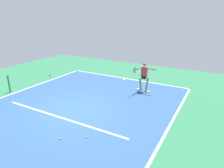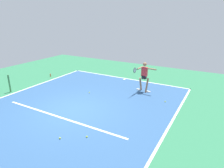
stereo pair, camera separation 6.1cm
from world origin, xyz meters
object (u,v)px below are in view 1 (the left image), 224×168
(tennis_ball_near_player, at_px, (89,93))
(tennis_ball_far_corner, at_px, (165,101))
(net_post, at_px, (9,84))
(tennis_ball_centre_court, at_px, (60,138))
(tennis_ball_by_sideline, at_px, (87,137))
(water_bottle, at_px, (50,75))
(tennis_player, at_px, (144,75))

(tennis_ball_near_player, xyz_separation_m, tennis_ball_far_corner, (-4.30, -0.93, 0.00))
(net_post, bearing_deg, tennis_ball_centre_court, 160.62)
(tennis_ball_far_corner, relative_size, tennis_ball_by_sideline, 1.00)
(net_post, bearing_deg, tennis_ball_near_player, -152.42)
(tennis_ball_near_player, xyz_separation_m, water_bottle, (4.59, -1.32, 0.08))
(tennis_ball_near_player, bearing_deg, net_post, 27.58)
(tennis_ball_centre_court, bearing_deg, water_bottle, -41.56)
(net_post, distance_m, tennis_ball_near_player, 4.82)
(tennis_player, xyz_separation_m, tennis_ball_by_sideline, (0.08, 5.63, -1.01))
(tennis_ball_near_player, distance_m, tennis_ball_far_corner, 4.40)
(tennis_ball_near_player, relative_size, tennis_ball_far_corner, 1.00)
(net_post, height_order, tennis_ball_near_player, net_post)
(net_post, xyz_separation_m, tennis_player, (-6.93, -4.08, 0.51))
(tennis_ball_by_sideline, distance_m, water_bottle, 8.82)
(tennis_player, height_order, tennis_ball_by_sideline, tennis_player)
(tennis_player, distance_m, water_bottle, 7.36)
(tennis_player, xyz_separation_m, tennis_ball_near_player, (2.69, 1.87, -1.01))
(tennis_player, xyz_separation_m, tennis_ball_centre_court, (0.89, 6.21, -1.01))
(net_post, distance_m, tennis_player, 8.06)
(tennis_player, distance_m, tennis_ball_by_sideline, 5.72)
(net_post, bearing_deg, tennis_player, -149.50)
(tennis_player, bearing_deg, tennis_ball_far_corner, 154.35)
(tennis_ball_by_sideline, bearing_deg, water_bottle, -35.24)
(tennis_ball_centre_court, relative_size, tennis_ball_far_corner, 1.00)
(tennis_ball_far_corner, bearing_deg, tennis_ball_centre_court, 64.62)
(tennis_player, relative_size, tennis_ball_by_sideline, 27.49)
(tennis_player, distance_m, tennis_ball_near_player, 3.43)
(net_post, height_order, tennis_ball_far_corner, net_post)
(tennis_ball_far_corner, height_order, tennis_ball_by_sideline, same)
(water_bottle, bearing_deg, tennis_ball_far_corner, 177.48)
(net_post, xyz_separation_m, tennis_ball_by_sideline, (-6.86, 1.55, -0.50))
(tennis_player, height_order, water_bottle, tennis_player)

